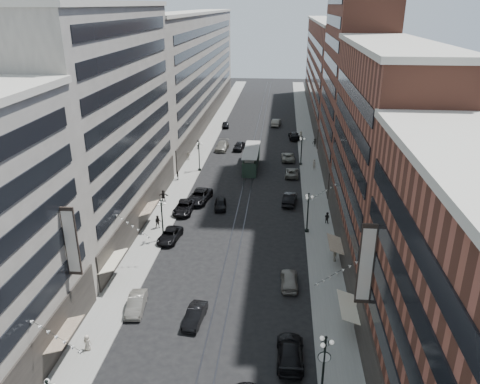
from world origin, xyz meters
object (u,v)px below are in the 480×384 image
(lamppost_sw_far, at_px, (162,219))
(pedestrian_1, at_px, (87,342))
(car_4, at_px, (289,280))
(lamppost_se_mid, at_px, (301,150))
(pedestrian_4, at_px, (335,254))
(pedestrian_extra_0, at_px, (178,175))
(pedestrian_7, at_px, (327,217))
(car_9, at_px, (225,125))
(pedestrian_9, at_px, (315,143))
(pedestrian_6, at_px, (188,156))
(pedestrian_8, at_px, (314,164))
(car_8, at_px, (222,146))
(car_13, at_px, (239,146))
(car_7, at_px, (199,196))
(car_11, at_px, (292,172))
(lamppost_se_near, at_px, (324,363))
(car_12, at_px, (294,135))
(pedestrian_extra_1, at_px, (198,144))
(lamppost_se_far, at_px, (308,211))
(streetcar, at_px, (251,159))
(car_10, at_px, (290,199))
(pedestrian_5, at_px, (163,196))
(car_14, at_px, (276,122))
(car_3, at_px, (290,352))
(car_extra_2, at_px, (288,157))
(car_2, at_px, (184,207))
(car_extra_1, at_px, (170,235))
(car_5, at_px, (195,315))
(car_1, at_px, (136,304))
(pedestrian_2, at_px, (158,222))
(car_extra_0, at_px, (220,204))

(lamppost_sw_far, xyz_separation_m, pedestrian_1, (-1.59, -20.80, -2.18))
(car_4, bearing_deg, lamppost_se_mid, -94.86)
(pedestrian_4, xyz_separation_m, pedestrian_extra_0, (-24.22, 25.26, -0.13))
(pedestrian_1, height_order, pedestrian_7, pedestrian_7)
(car_9, relative_size, pedestrian_9, 2.38)
(pedestrian_6, relative_size, pedestrian_8, 0.86)
(car_8, relative_size, car_9, 1.44)
(lamppost_sw_far, relative_size, car_13, 1.16)
(car_9, bearing_deg, car_7, -94.75)
(car_11, bearing_deg, lamppost_se_near, 94.16)
(car_12, distance_m, pedestrian_extra_1, 22.44)
(lamppost_sw_far, bearing_deg, car_8, 86.62)
(car_9, height_order, car_12, car_12)
(lamppost_se_far, bearing_deg, streetcar, 109.39)
(car_10, relative_size, pedestrian_9, 3.01)
(pedestrian_6, bearing_deg, pedestrian_5, 99.61)
(lamppost_se_mid, distance_m, car_14, 30.87)
(lamppost_sw_far, xyz_separation_m, lamppost_se_near, (18.40, -24.00, 0.12))
(lamppost_se_mid, relative_size, pedestrian_6, 3.36)
(car_3, bearing_deg, pedestrian_4, -107.83)
(car_3, height_order, pedestrian_7, pedestrian_7)
(car_extra_2, bearing_deg, car_8, -25.47)
(car_9, xyz_separation_m, car_13, (5.11, -18.53, 0.11))
(car_2, relative_size, car_7, 0.90)
(car_11, bearing_deg, car_extra_1, 60.41)
(lamppost_se_near, height_order, pedestrian_7, lamppost_se_near)
(car_5, distance_m, car_extra_1, 17.26)
(lamppost_sw_far, relative_size, car_8, 0.94)
(car_1, height_order, pedestrian_5, pedestrian_5)
(pedestrian_5, bearing_deg, car_5, -74.23)
(car_extra_2, xyz_separation_m, pedestrian_extra_1, (-18.67, 5.58, 0.37))
(car_2, height_order, car_extra_2, car_2)
(lamppost_sw_far, xyz_separation_m, car_extra_2, (16.00, 34.88, -2.36))
(car_1, xyz_separation_m, pedestrian_6, (-4.09, 47.63, 0.24))
(car_extra_1, bearing_deg, car_11, 64.41)
(pedestrian_7, bearing_deg, car_2, 31.44)
(car_5, bearing_deg, pedestrian_extra_1, 106.02)
(pedestrian_2, height_order, car_14, pedestrian_2)
(car_1, distance_m, pedestrian_extra_0, 36.62)
(car_13, bearing_deg, pedestrian_extra_1, -168.86)
(car_5, bearing_deg, lamppost_sw_far, 120.03)
(car_10, bearing_deg, pedestrian_6, -37.92)
(car_12, xyz_separation_m, pedestrian_7, (3.88, -43.51, 0.13))
(pedestrian_1, xyz_separation_m, pedestrian_5, (-1.49, 33.29, 0.11))
(car_14, height_order, pedestrian_extra_0, car_14)
(car_8, bearing_deg, car_extra_0, -81.49)
(pedestrian_2, distance_m, car_7, 10.61)
(pedestrian_4, distance_m, pedestrian_7, 10.40)
(car_extra_1, distance_m, pedestrian_extra_1, 40.40)
(car_2, height_order, car_10, car_10)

